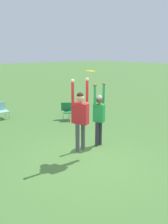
% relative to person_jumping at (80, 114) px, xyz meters
% --- Properties ---
extents(ground_plane, '(120.00, 120.00, 0.00)m').
position_rel_person_jumping_xyz_m(ground_plane, '(0.15, -0.14, -1.46)').
color(ground_plane, '#4C7A38').
extents(person_jumping, '(0.63, 0.52, 2.15)m').
position_rel_person_jumping_xyz_m(person_jumping, '(0.00, 0.00, 0.00)').
color(person_jumping, '#4C4C51').
rests_on(person_jumping, ground_plane).
extents(person_defending, '(0.52, 0.41, 2.18)m').
position_rel_person_jumping_xyz_m(person_defending, '(1.21, 0.43, -0.30)').
color(person_defending, '#2D2D38').
rests_on(person_defending, ground_plane).
extents(frisbee, '(0.28, 0.28, 0.04)m').
position_rel_person_jumping_xyz_m(frisbee, '(0.58, 0.19, 1.16)').
color(frisbee, yellow).
extents(camping_chair_2, '(0.68, 0.75, 0.83)m').
position_rel_person_jumping_xyz_m(camping_chair_2, '(2.27, 3.57, -0.98)').
color(camping_chair_2, gray).
rests_on(camping_chair_2, ground_plane).
extents(camping_chair_3, '(0.55, 0.59, 0.81)m').
position_rel_person_jumping_xyz_m(camping_chair_3, '(-0.05, 5.86, -1.00)').
color(camping_chair_3, gray).
rests_on(camping_chair_3, ground_plane).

